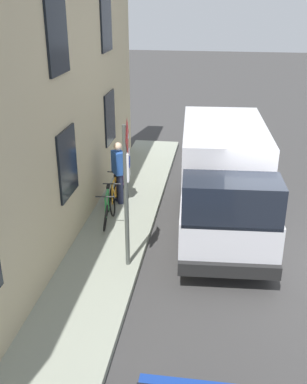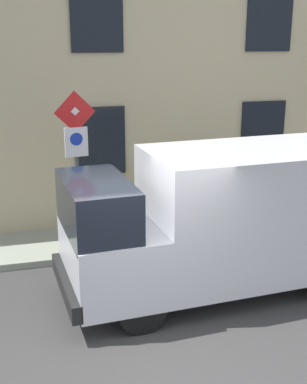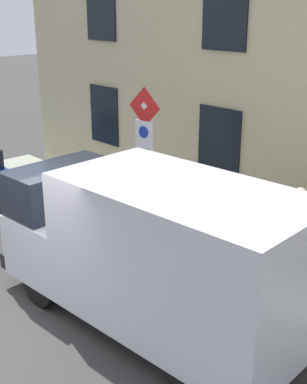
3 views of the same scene
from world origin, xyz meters
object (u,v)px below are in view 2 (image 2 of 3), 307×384
at_px(sign_post_stacked, 76,151).
at_px(delivery_van, 224,218).
at_px(pedestrian, 209,185).
at_px(bicycle_purple, 226,206).
at_px(bicycle_green, 160,212).
at_px(bicycle_orange, 193,209).

xyz_separation_m(sign_post_stacked, delivery_van, (-1.91, -2.25, -0.89)).
distance_m(delivery_van, pedestrian, 2.92).
bearing_deg(delivery_van, bicycle_purple, -117.53).
bearing_deg(bicycle_purple, pedestrian, 10.06).
height_order(bicycle_purple, bicycle_green, same).
height_order(delivery_van, bicycle_orange, delivery_van).
relative_size(bicycle_purple, bicycle_orange, 1.00).
distance_m(delivery_van, bicycle_orange, 2.99).
height_order(delivery_van, bicycle_green, delivery_van).
relative_size(bicycle_green, pedestrian, 1.00).
bearing_deg(bicycle_orange, pedestrian, 167.66).
xyz_separation_m(bicycle_orange, pedestrian, (-0.04, -0.34, 0.56)).
bearing_deg(sign_post_stacked, bicycle_green, -64.08).
relative_size(delivery_van, bicycle_purple, 3.17).
height_order(bicycle_orange, bicycle_green, same).
height_order(bicycle_purple, pedestrian, pedestrian).
bearing_deg(bicycle_purple, bicycle_orange, 4.79).
relative_size(sign_post_stacked, delivery_van, 0.57).
xyz_separation_m(bicycle_purple, pedestrian, (-0.04, 0.47, 0.56)).
height_order(bicycle_purple, bicycle_orange, same).
bearing_deg(bicycle_orange, sign_post_stacked, 13.80).
bearing_deg(pedestrian, bicycle_green, -126.13).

